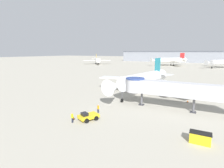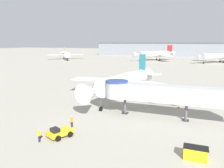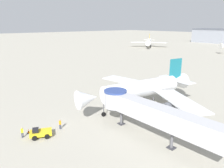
% 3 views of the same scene
% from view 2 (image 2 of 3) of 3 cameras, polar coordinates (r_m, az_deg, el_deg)
% --- Properties ---
extents(ground_plane, '(800.00, 800.00, 0.00)m').
position_cam_2_polar(ground_plane, '(50.01, 2.54, -3.96)').
color(ground_plane, '#A8A393').
extents(main_airplane, '(30.56, 27.22, 9.79)m').
position_cam_2_polar(main_airplane, '(48.56, 3.49, 0.59)').
color(main_airplane, silver).
rests_on(main_airplane, ground_plane).
extents(jet_bridge, '(22.27, 4.10, 5.99)m').
position_cam_2_polar(jet_bridge, '(37.76, 12.21, -2.34)').
color(jet_bridge, '#B7B7BC').
rests_on(jet_bridge, ground_plane).
extents(pushback_tug_yellow, '(3.18, 3.88, 1.47)m').
position_cam_2_polar(pushback_tug_yellow, '(31.30, -13.53, -12.14)').
color(pushback_tug_yellow, yellow).
rests_on(pushback_tug_yellow, ground_plane).
extents(service_container_yellow, '(2.64, 1.42, 1.46)m').
position_cam_2_polar(service_container_yellow, '(26.86, 20.97, -16.50)').
color(service_container_yellow, yellow).
rests_on(service_container_yellow, ground_plane).
extents(traffic_cone_starboard_wing, '(0.39, 0.39, 0.66)m').
position_cam_2_polar(traffic_cone_starboard_wing, '(45.34, 17.03, -5.58)').
color(traffic_cone_starboard_wing, black).
rests_on(traffic_cone_starboard_wing, ground_plane).
extents(traffic_cone_apron_front, '(0.46, 0.46, 0.76)m').
position_cam_2_polar(traffic_cone_apron_front, '(32.10, -18.23, -12.42)').
color(traffic_cone_apron_front, black).
rests_on(traffic_cone_apron_front, ground_plane).
extents(ground_crew_marshaller, '(0.26, 0.37, 1.76)m').
position_cam_2_polar(ground_crew_marshaller, '(30.43, -18.51, -12.43)').
color(ground_crew_marshaller, '#1E2338').
rests_on(ground_crew_marshaller, ground_plane).
extents(ground_crew_wing_walker, '(0.36, 0.38, 1.74)m').
position_cam_2_polar(ground_crew_wing_walker, '(34.20, -10.42, -9.44)').
color(ground_crew_wing_walker, '#1E2338').
rests_on(ground_crew_wing_walker, ground_plane).
extents(background_jet_gold_tail, '(24.04, 26.36, 9.52)m').
position_cam_2_polar(background_jet_gold_tail, '(169.65, -11.99, 7.69)').
color(background_jet_gold_tail, white).
rests_on(background_jet_gold_tail, ground_plane).
extents(background_jet_green_tail, '(31.06, 31.50, 9.70)m').
position_cam_2_polar(background_jet_green_tail, '(154.46, 26.36, 6.55)').
color(background_jet_green_tail, white).
rests_on(background_jet_green_tail, ground_plane).
extents(background_jet_red_tail, '(27.39, 28.17, 10.83)m').
position_cam_2_polar(background_jet_red_tail, '(158.58, 11.36, 7.71)').
color(background_jet_red_tail, white).
rests_on(background_jet_red_tail, ground_plane).
extents(terminal_building, '(168.08, 22.15, 12.83)m').
position_cam_2_polar(terminal_building, '(221.26, 18.17, 8.64)').
color(terminal_building, gray).
rests_on(terminal_building, ground_plane).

